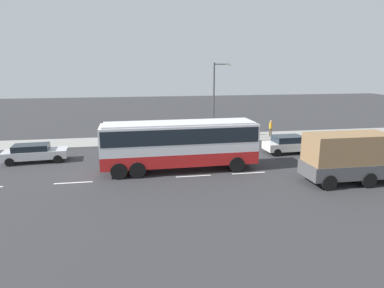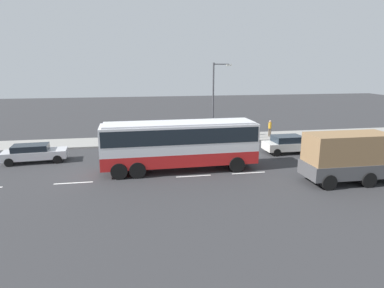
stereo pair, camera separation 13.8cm
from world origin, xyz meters
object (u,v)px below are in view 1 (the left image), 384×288
object	(u,v)px
car_white_minivan	(289,144)
pedestrian_near_curb	(251,127)
pedestrian_at_crossing	(271,127)
car_silver_hatch	(35,152)
coach_bus	(180,141)
street_lamp	(216,97)
cargo_truck	(358,157)

from	to	relation	value
car_white_minivan	pedestrian_near_curb	world-z (taller)	pedestrian_near_curb
pedestrian_near_curb	pedestrian_at_crossing	xyz separation A→B (m)	(1.88, -0.81, 0.05)
car_silver_hatch	pedestrian_at_crossing	xyz separation A→B (m)	(21.63, 5.49, 0.35)
coach_bus	car_silver_hatch	world-z (taller)	coach_bus
coach_bus	pedestrian_at_crossing	size ratio (longest dim) A/B	6.56
car_silver_hatch	pedestrian_near_curb	xyz separation A→B (m)	(19.75, 6.30, 0.31)
coach_bus	street_lamp	xyz separation A→B (m)	(4.63, 8.48, 2.26)
car_white_minivan	street_lamp	world-z (taller)	street_lamp
car_white_minivan	pedestrian_at_crossing	size ratio (longest dim) A/B	2.61
car_silver_hatch	pedestrian_near_curb	distance (m)	20.73
cargo_truck	pedestrian_at_crossing	xyz separation A→B (m)	(-0.06, 13.89, -0.57)
cargo_truck	car_silver_hatch	world-z (taller)	cargo_truck
car_silver_hatch	car_white_minivan	bearing A→B (deg)	-6.71
cargo_truck	pedestrian_near_curb	size ratio (longest dim) A/B	4.72
car_white_minivan	pedestrian_near_curb	xyz separation A→B (m)	(-0.95, 7.06, 0.26)
car_silver_hatch	coach_bus	bearing A→B (deg)	-24.80
pedestrian_near_curb	coach_bus	bearing A→B (deg)	-165.20
car_white_minivan	pedestrian_near_curb	distance (m)	7.13
cargo_truck	pedestrian_at_crossing	world-z (taller)	cargo_truck
pedestrian_near_curb	pedestrian_at_crossing	size ratio (longest dim) A/B	0.96
coach_bus	car_white_minivan	world-z (taller)	coach_bus
pedestrian_near_curb	pedestrian_at_crossing	world-z (taller)	pedestrian_at_crossing
coach_bus	car_white_minivan	size ratio (longest dim) A/B	2.51
cargo_truck	car_white_minivan	xyz separation A→B (m)	(-0.99, 7.64, -0.88)
coach_bus	cargo_truck	xyz separation A→B (m)	(10.86, -4.42, -0.47)
coach_bus	pedestrian_near_curb	xyz separation A→B (m)	(8.92, 10.28, -1.09)
car_white_minivan	cargo_truck	bearing A→B (deg)	-83.61
pedestrian_near_curb	car_silver_hatch	bearing A→B (deg)	163.44
car_silver_hatch	street_lamp	xyz separation A→B (m)	(15.46, 4.50, 3.66)
coach_bus	pedestrian_near_curb	world-z (taller)	coach_bus
car_silver_hatch	car_white_minivan	size ratio (longest dim) A/B	1.10
coach_bus	pedestrian_at_crossing	bearing A→B (deg)	40.14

